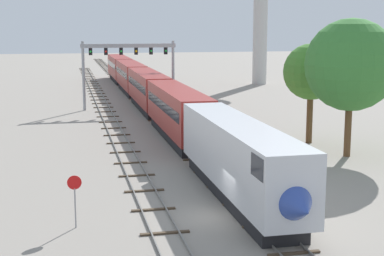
% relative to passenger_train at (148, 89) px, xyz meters
% --- Properties ---
extents(ground_plane, '(400.00, 400.00, 0.00)m').
position_rel_passenger_train_xyz_m(ground_plane, '(-2.00, -43.19, -2.61)').
color(ground_plane, gray).
extents(track_main, '(2.60, 200.00, 0.16)m').
position_rel_passenger_train_xyz_m(track_main, '(0.00, 16.81, -2.54)').
color(track_main, slate).
rests_on(track_main, ground).
extents(track_near, '(2.60, 160.00, 0.16)m').
position_rel_passenger_train_xyz_m(track_near, '(-5.50, -3.19, -2.54)').
color(track_near, slate).
rests_on(track_near, ground).
extents(passenger_train, '(3.04, 99.19, 4.80)m').
position_rel_passenger_train_xyz_m(passenger_train, '(0.00, 0.00, 0.00)').
color(passenger_train, silver).
rests_on(passenger_train, ground).
extents(signal_gantry, '(12.10, 0.49, 8.74)m').
position_rel_passenger_train_xyz_m(signal_gantry, '(-2.25, 0.89, 3.81)').
color(signal_gantry, '#999BA0').
rests_on(signal_gantry, ground).
extents(stop_sign, '(0.76, 0.08, 2.88)m').
position_rel_passenger_train_xyz_m(stop_sign, '(-10.00, -43.24, -0.74)').
color(stop_sign, gray).
rests_on(stop_sign, ground).
extents(trackside_tree_left, '(5.09, 5.09, 9.10)m').
position_rel_passenger_train_xyz_m(trackside_tree_left, '(11.49, -24.54, 3.90)').
color(trackside_tree_left, brown).
rests_on(trackside_tree_left, ground).
extents(trackside_tree_mid, '(7.48, 7.48, 11.29)m').
position_rel_passenger_train_xyz_m(trackside_tree_mid, '(12.27, -30.47, 4.92)').
color(trackside_tree_mid, brown).
rests_on(trackside_tree_mid, ground).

